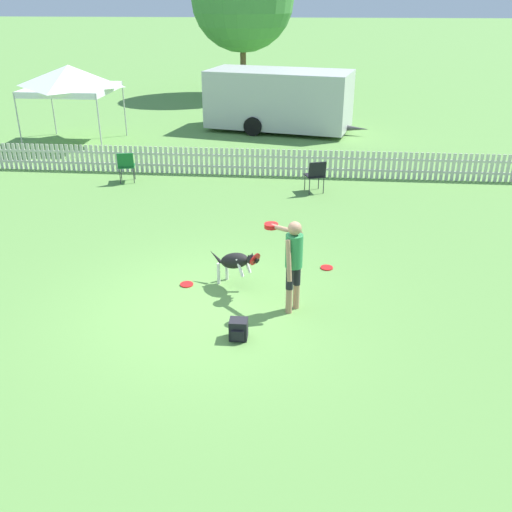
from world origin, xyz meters
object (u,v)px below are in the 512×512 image
object	(u,v)px
folding_chair_center	(126,164)
equipment_trailer	(279,99)
backpack_on_grass	(238,329)
frisbee_near_dog	(187,284)
handler_person	(292,255)
frisbee_near_handler	(327,268)
leaping_dog	(236,261)
canopy_tent_main	(70,79)
folding_chair_blue_left	(316,174)

from	to	relation	value
folding_chair_center	equipment_trailer	size ratio (longest dim) A/B	0.14
backpack_on_grass	frisbee_near_dog	bearing A→B (deg)	124.69
handler_person	backpack_on_grass	world-z (taller)	handler_person
frisbee_near_handler	frisbee_near_dog	bearing A→B (deg)	-160.05
frisbee_near_handler	frisbee_near_dog	xyz separation A→B (m)	(-2.54, -0.92, 0.00)
frisbee_near_dog	backpack_on_grass	bearing A→B (deg)	-55.31
folding_chair_center	backpack_on_grass	bearing A→B (deg)	105.10
leaping_dog	frisbee_near_handler	xyz separation A→B (m)	(1.64, 0.92, -0.50)
leaping_dog	equipment_trailer	size ratio (longest dim) A/B	0.17
canopy_tent_main	handler_person	bearing A→B (deg)	-54.06
frisbee_near_handler	canopy_tent_main	distance (m)	12.68
handler_person	canopy_tent_main	xyz separation A→B (m)	(-7.83, 10.80, 1.20)
frisbee_near_handler	folding_chair_blue_left	world-z (taller)	folding_chair_blue_left
folding_chair_center	equipment_trailer	world-z (taller)	equipment_trailer
handler_person	folding_chair_blue_left	distance (m)	6.18
frisbee_near_dog	leaping_dog	bearing A→B (deg)	0.34
equipment_trailer	frisbee_near_dog	bearing A→B (deg)	-81.86
handler_person	folding_chair_center	bearing A→B (deg)	71.03
folding_chair_center	canopy_tent_main	world-z (taller)	canopy_tent_main
equipment_trailer	folding_chair_blue_left	bearing A→B (deg)	-67.18
backpack_on_grass	folding_chair_blue_left	size ratio (longest dim) A/B	0.37
handler_person	folding_chair_blue_left	bearing A→B (deg)	31.17
handler_person	folding_chair_center	size ratio (longest dim) A/B	1.84
frisbee_near_dog	backpack_on_grass	size ratio (longest dim) A/B	0.74
handler_person	leaping_dog	size ratio (longest dim) A/B	1.53
frisbee_near_handler	folding_chair_center	xyz separation A→B (m)	(-5.41, 4.98, 0.50)
folding_chair_blue_left	canopy_tent_main	world-z (taller)	canopy_tent_main
equipment_trailer	frisbee_near_handler	bearing A→B (deg)	-70.07
backpack_on_grass	folding_chair_blue_left	bearing A→B (deg)	80.56
frisbee_near_dog	folding_chair_center	world-z (taller)	folding_chair_center
folding_chair_center	frisbee_near_dog	bearing A→B (deg)	103.05
handler_person	frisbee_near_dog	size ratio (longest dim) A/B	6.67
leaping_dog	frisbee_near_dog	bearing A→B (deg)	-54.58
handler_person	folding_chair_center	xyz separation A→B (m)	(-4.78, 6.59, -0.47)
canopy_tent_main	equipment_trailer	size ratio (longest dim) A/B	0.44
leaping_dog	frisbee_near_handler	bearing A→B (deg)	154.32
equipment_trailer	folding_chair_center	bearing A→B (deg)	-106.29
folding_chair_center	equipment_trailer	bearing A→B (deg)	-131.58
frisbee_near_dog	handler_person	bearing A→B (deg)	-19.78
frisbee_near_handler	folding_chair_center	bearing A→B (deg)	137.40
leaping_dog	folding_chair_blue_left	bearing A→B (deg)	-159.55
leaping_dog	canopy_tent_main	world-z (taller)	canopy_tent_main
folding_chair_blue_left	canopy_tent_main	size ratio (longest dim) A/B	0.32
leaping_dog	frisbee_near_dog	size ratio (longest dim) A/B	4.36
frisbee_near_handler	backpack_on_grass	xyz separation A→B (m)	(-1.40, -2.58, 0.15)
equipment_trailer	leaping_dog	bearing A→B (deg)	-77.85
frisbee_near_dog	equipment_trailer	world-z (taller)	equipment_trailer
leaping_dog	folding_chair_center	xyz separation A→B (m)	(-3.77, 5.90, 0.00)
equipment_trailer	canopy_tent_main	bearing A→B (deg)	-145.55
canopy_tent_main	folding_chair_blue_left	bearing A→B (deg)	-29.41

